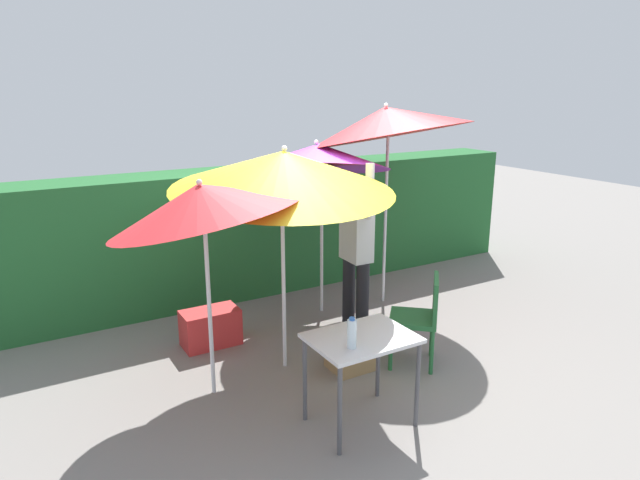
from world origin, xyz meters
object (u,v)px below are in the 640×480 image
object	(u,v)px
umbrella_rainbow	(202,201)
umbrella_navy	(387,122)
chair_plastic	(421,315)
crate_cardboard	(350,350)
cooler_box	(211,328)
folding_table	(361,347)
person_vendor	(356,249)
bottle_water	(352,333)
umbrella_yellow	(319,156)
umbrella_orange	(283,171)

from	to	relation	value
umbrella_rainbow	umbrella_navy	size ratio (longest dim) A/B	0.80
chair_plastic	crate_cardboard	xyz separation A→B (m)	(-0.64, 0.25, -0.31)
umbrella_navy	cooler_box	bearing A→B (deg)	-177.97
crate_cardboard	folding_table	bearing A→B (deg)	-118.16
person_vendor	bottle_water	bearing A→B (deg)	-124.85
chair_plastic	cooler_box	size ratio (longest dim) A/B	1.52
cooler_box	crate_cardboard	bearing A→B (deg)	-50.14
umbrella_yellow	cooler_box	size ratio (longest dim) A/B	3.84
chair_plastic	bottle_water	bearing A→B (deg)	-151.77
cooler_box	crate_cardboard	size ratio (longest dim) A/B	1.49
umbrella_rainbow	cooler_box	size ratio (longest dim) A/B	3.61
cooler_box	folding_table	xyz separation A→B (m)	(0.55, -1.95, 0.47)
cooler_box	bottle_water	xyz separation A→B (m)	(0.37, -2.08, 0.68)
umbrella_navy	crate_cardboard	size ratio (longest dim) A/B	6.75
umbrella_rainbow	bottle_water	world-z (taller)	umbrella_rainbow
umbrella_navy	umbrella_orange	bearing A→B (deg)	-153.81
person_vendor	crate_cardboard	xyz separation A→B (m)	(-0.52, -0.69, -0.74)
cooler_box	chair_plastic	bearing A→B (deg)	-41.40
umbrella_navy	folding_table	xyz separation A→B (m)	(-1.72, -2.03, -1.55)
umbrella_orange	bottle_water	xyz separation A→B (m)	(-0.10, -1.28, -1.02)
crate_cardboard	umbrella_orange	bearing A→B (deg)	143.82
person_vendor	umbrella_rainbow	bearing A→B (deg)	-165.53
umbrella_navy	bottle_water	size ratio (longest dim) A/B	11.02
umbrella_rainbow	crate_cardboard	size ratio (longest dim) A/B	5.38
umbrella_yellow	crate_cardboard	size ratio (longest dim) A/B	5.72
umbrella_rainbow	chair_plastic	xyz separation A→B (m)	(1.93, -0.48, -1.22)
chair_plastic	bottle_water	world-z (taller)	bottle_water
umbrella_orange	folding_table	distance (m)	1.69
chair_plastic	bottle_water	size ratio (longest dim) A/B	3.71
umbrella_orange	chair_plastic	xyz separation A→B (m)	(1.13, -0.62, -1.38)
umbrella_orange	chair_plastic	size ratio (longest dim) A/B	2.44
umbrella_yellow	folding_table	bearing A→B (deg)	-112.24
person_vendor	bottle_water	xyz separation A→B (m)	(-1.12, -1.61, -0.06)
umbrella_yellow	bottle_water	xyz separation A→B (m)	(-1.06, -2.30, -0.98)
umbrella_orange	umbrella_yellow	world-z (taller)	umbrella_yellow
cooler_box	person_vendor	bearing A→B (deg)	-17.39
person_vendor	folding_table	distance (m)	1.78
folding_table	person_vendor	bearing A→B (deg)	57.50
umbrella_orange	chair_plastic	distance (m)	1.89
person_vendor	chair_plastic	bearing A→B (deg)	-83.27
bottle_water	umbrella_navy	bearing A→B (deg)	48.80
umbrella_navy	cooler_box	distance (m)	3.04
crate_cardboard	bottle_water	distance (m)	1.28
umbrella_orange	person_vendor	size ratio (longest dim) A/B	1.15
umbrella_yellow	cooler_box	xyz separation A→B (m)	(-1.44, -0.22, -1.66)
person_vendor	crate_cardboard	size ratio (longest dim) A/B	4.80
umbrella_navy	chair_plastic	size ratio (longest dim) A/B	2.97
umbrella_rainbow	umbrella_yellow	xyz separation A→B (m)	(1.76, 1.16, 0.12)
person_vendor	bottle_water	size ratio (longest dim) A/B	7.83
umbrella_orange	umbrella_navy	distance (m)	2.02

